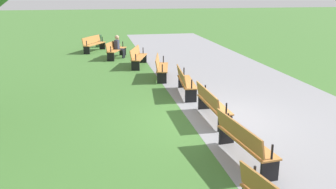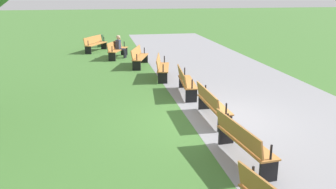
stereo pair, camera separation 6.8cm
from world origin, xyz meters
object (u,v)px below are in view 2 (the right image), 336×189
at_px(bench_6, 243,140).
at_px(bench_1, 117,49).
at_px(bench_2, 139,56).
at_px(bench_0, 95,43).
at_px(bench_5, 212,103).
at_px(trash_bin, 100,41).
at_px(bench_3, 162,67).
at_px(person_seated, 120,46).
at_px(bench_4, 185,81).

bearing_deg(bench_6, bench_1, -177.12).
relative_size(bench_1, bench_2, 0.99).
bearing_deg(bench_0, bench_5, 43.90).
relative_size(bench_0, trash_bin, 2.55).
height_order(bench_2, trash_bin, bench_2).
height_order(bench_3, trash_bin, bench_3).
xyz_separation_m(bench_1, bench_3, (4.96, 1.57, 0.00)).
bearing_deg(bench_3, bench_2, -153.69).
distance_m(bench_2, bench_3, 2.61).
bearing_deg(bench_1, bench_2, 43.88).
bearing_deg(person_seated, bench_5, 34.18).
height_order(bench_1, bench_3, same).
height_order(bench_6, person_seated, person_seated).
bearing_deg(bench_2, bench_1, -141.99).
relative_size(bench_3, trash_bin, 2.65).
height_order(bench_2, bench_5, same).
distance_m(bench_1, bench_3, 5.20).
bearing_deg(bench_1, bench_5, 35.12).
bearing_deg(bench_6, bench_3, 177.05).
distance_m(bench_5, trash_bin, 14.52).
bearing_deg(person_seated, bench_3, 39.09).
bearing_deg(bench_4, bench_3, -165.39).
height_order(bench_1, bench_4, same).
relative_size(bench_5, person_seated, 1.64).
bearing_deg(bench_4, person_seated, -160.80).
relative_size(bench_2, person_seated, 1.68).
relative_size(bench_0, bench_2, 0.96).
bearing_deg(bench_4, bench_0, -156.64).
bearing_deg(person_seated, bench_2, 40.16).
relative_size(bench_1, bench_5, 1.01).
relative_size(bench_0, bench_6, 0.97).
relative_size(bench_1, bench_3, 0.99).
distance_m(bench_2, bench_6, 10.36).
bearing_deg(trash_bin, bench_6, 9.43).
bearing_deg(bench_5, bench_1, -168.34).
xyz_separation_m(bench_0, bench_6, (15.08, 3.11, 0.00)).
relative_size(bench_4, bench_5, 1.02).
distance_m(bench_0, bench_4, 10.36).
distance_m(bench_3, bench_4, 2.61).
height_order(bench_2, bench_6, same).
height_order(bench_0, bench_5, same).
relative_size(bench_5, trash_bin, 2.58).
xyz_separation_m(bench_1, trash_bin, (-4.08, -0.83, -0.10)).
bearing_deg(bench_4, bench_2, -162.47).
relative_size(bench_3, bench_4, 1.01).
bearing_deg(bench_2, bench_3, 32.17).
bearing_deg(person_seated, bench_4, 36.79).
bearing_deg(bench_1, bench_3, 40.96).
xyz_separation_m(bench_4, person_seated, (-7.57, -1.79, 0.16)).
distance_m(bench_0, bench_5, 12.90).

